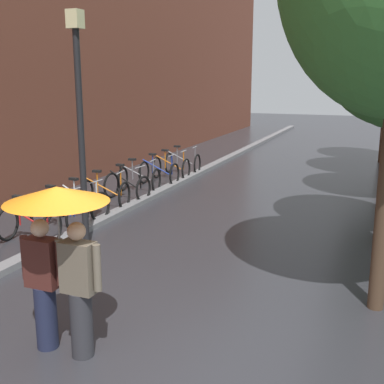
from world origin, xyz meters
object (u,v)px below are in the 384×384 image
parked_bicycle_4 (127,186)px  parked_bicycle_5 (139,179)px  parked_bicycle_0 (29,225)px  parked_bicycle_1 (59,213)px  parked_bicycle_7 (171,168)px  parked_bicycle_3 (105,193)px  parked_bicycle_6 (159,173)px  street_lamp_post (80,115)px  parked_bicycle_2 (82,203)px  couple_under_umbrella (59,241)px  parked_bicycle_8 (183,163)px

parked_bicycle_4 → parked_bicycle_5: same height
parked_bicycle_0 → parked_bicycle_1: same height
parked_bicycle_7 → parked_bicycle_3: bearing=-91.1°
parked_bicycle_0 → parked_bicycle_1: 0.96m
parked_bicycle_6 → street_lamp_post: bearing=-78.8°
parked_bicycle_2 → parked_bicycle_3: 1.06m
parked_bicycle_5 → parked_bicycle_0: bearing=-89.1°
parked_bicycle_7 → couple_under_umbrella: (2.98, -9.83, 1.01)m
parked_bicycle_6 → couple_under_umbrella: (2.98, -8.92, 1.01)m
parked_bicycle_3 → parked_bicycle_4: same height
parked_bicycle_2 → couple_under_umbrella: bearing=-58.2°
parked_bicycle_1 → couple_under_umbrella: (3.03, -4.01, 1.01)m
parked_bicycle_0 → parked_bicycle_6: size_ratio=1.03×
street_lamp_post → parked_bicycle_4: bearing=106.9°
parked_bicycle_0 → parked_bicycle_8: bearing=89.7°
parked_bicycle_7 → parked_bicycle_8: same height
parked_bicycle_2 → street_lamp_post: size_ratio=0.26×
street_lamp_post → couple_under_umbrella: bearing=-60.4°
parked_bicycle_4 → parked_bicycle_8: 3.93m
parked_bicycle_0 → parked_bicycle_3: (-0.03, 2.89, 0.00)m
parked_bicycle_8 → street_lamp_post: bearing=-81.5°
parked_bicycle_2 → street_lamp_post: street_lamp_post is taller
parked_bicycle_3 → couple_under_umbrella: (3.05, -5.94, 1.01)m
parked_bicycle_5 → street_lamp_post: size_ratio=0.26×
parked_bicycle_1 → parked_bicycle_6: (0.05, 4.90, 0.00)m
parked_bicycle_3 → parked_bicycle_6: same height
parked_bicycle_1 → parked_bicycle_3: size_ratio=1.01×
parked_bicycle_5 → parked_bicycle_8: (0.12, 2.96, 0.00)m
parked_bicycle_0 → parked_bicycle_1: bearing=89.9°
parked_bicycle_3 → parked_bicycle_1: bearing=-89.2°
parked_bicycle_3 → parked_bicycle_0: bearing=-89.5°
parked_bicycle_8 → couple_under_umbrella: 11.27m
parked_bicycle_1 → street_lamp_post: size_ratio=0.27×
parked_bicycle_4 → couple_under_umbrella: 7.56m
parked_bicycle_3 → parked_bicycle_5: bearing=91.4°
parked_bicycle_0 → parked_bicycle_3: 2.89m
parked_bicycle_1 → parked_bicycle_5: same height
parked_bicycle_1 → parked_bicycle_5: 3.85m
parked_bicycle_0 → parked_bicycle_7: bearing=89.6°
parked_bicycle_1 → parked_bicycle_8: (0.04, 6.81, 0.00)m
parked_bicycle_4 → couple_under_umbrella: couple_under_umbrella is taller
parked_bicycle_2 → parked_bicycle_5: same height
parked_bicycle_7 → parked_bicycle_5: bearing=-93.5°
parked_bicycle_7 → couple_under_umbrella: size_ratio=0.54×
parked_bicycle_2 → street_lamp_post: (1.17, -1.62, 2.17)m
parked_bicycle_4 → parked_bicycle_8: same height
parked_bicycle_1 → parked_bicycle_8: 6.81m
street_lamp_post → parked_bicycle_3: bearing=114.1°
parked_bicycle_2 → couple_under_umbrella: (3.03, -4.88, 1.01)m
parked_bicycle_3 → parked_bicycle_7: 3.89m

